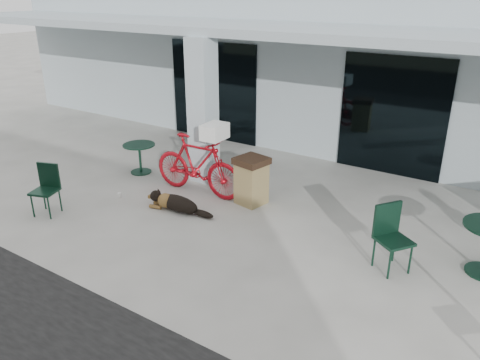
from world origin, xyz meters
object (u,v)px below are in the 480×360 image
Objects in this scene: cafe_chair_far_a at (394,240)px; trash_receptacle at (251,181)px; bicycle at (197,165)px; cafe_chair_near at (44,191)px; cafe_table_near at (140,159)px; dog at (178,203)px.

cafe_chair_far_a is 3.20m from trash_receptacle.
bicycle is at bearing 116.48° from cafe_chair_far_a.
trash_receptacle is (1.19, 0.21, -0.15)m from bicycle.
cafe_chair_near is 0.93× the size of cafe_chair_far_a.
cafe_chair_far_a is at bearing -3.63° from cafe_chair_near.
trash_receptacle reaches higher than cafe_table_near.
cafe_table_near is at bearing 81.68° from bicycle.
cafe_chair_far_a is (6.15, -0.87, 0.17)m from cafe_table_near.
dog is 4.09m from cafe_chair_far_a.
cafe_chair_near is at bearing -88.51° from cafe_table_near.
cafe_chair_far_a is 1.08× the size of trash_receptacle.
cafe_chair_near is (0.07, -2.57, 0.14)m from cafe_table_near.
cafe_chair_near reaches higher than trash_receptacle.
cafe_chair_near is at bearing 140.97° from cafe_chair_far_a.
cafe_chair_near is at bearing 140.64° from bicycle.
trash_receptacle reaches higher than dog.
trash_receptacle is at bearing 35.50° from dog.
dog is at bearing 17.02° from cafe_chair_near.
dog is 1.03× the size of cafe_chair_far_a.
cafe_chair_near is at bearing -139.35° from trash_receptacle.
trash_receptacle is (-3.08, 0.87, -0.04)m from cafe_chair_far_a.
cafe_table_near is 0.77× the size of trash_receptacle.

